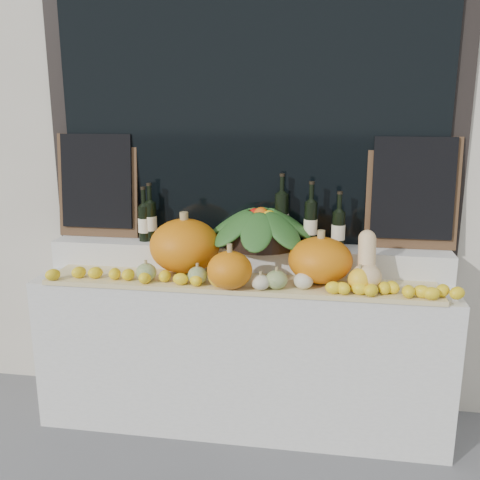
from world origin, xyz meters
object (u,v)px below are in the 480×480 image
pumpkin_left (185,246)px  produce_bowl (261,227)px  pumpkin_right (320,260)px  butternut_squash (367,266)px  wine_bottle_tall (281,219)px

pumpkin_left → produce_bowl: bearing=18.8°
pumpkin_right → butternut_squash: (0.24, -0.07, -0.00)m
pumpkin_right → produce_bowl: 0.42m
pumpkin_left → pumpkin_right: size_ratio=1.15×
pumpkin_right → wine_bottle_tall: bearing=133.0°
produce_bowl → wine_bottle_tall: 0.13m
pumpkin_left → butternut_squash: 1.00m
pumpkin_right → wine_bottle_tall: (-0.23, 0.25, 0.17)m
butternut_squash → produce_bowl: produce_bowl is taller
produce_bowl → wine_bottle_tall: bearing=19.6°
butternut_squash → produce_bowl: bearing=154.8°
butternut_squash → produce_bowl: 0.65m
pumpkin_right → produce_bowl: bearing=149.1°
pumpkin_right → produce_bowl: size_ratio=0.51×
pumpkin_right → butternut_squash: size_ratio=1.16×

